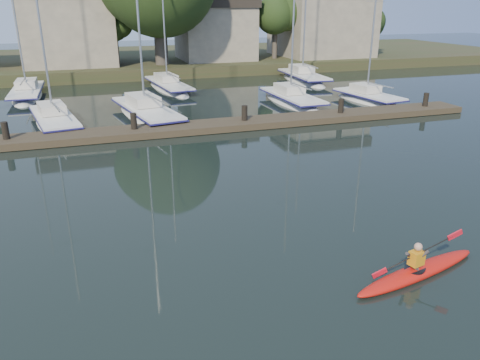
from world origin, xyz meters
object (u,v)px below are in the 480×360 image
object	(u,v)px
dock	(192,128)
sailboat_1	(55,128)
sailboat_2	(147,120)
sailboat_5	(28,99)
kayak	(418,270)
sailboat_4	(368,104)
sailboat_7	(303,83)
sailboat_6	(169,91)
sailboat_3	(292,106)

from	to	relation	value
dock	sailboat_1	size ratio (longest dim) A/B	2.59
sailboat_2	sailboat_5	xyz separation A→B (m)	(-7.39, 9.30, 0.01)
kayak	sailboat_4	bearing A→B (deg)	47.70
sailboat_1	sailboat_5	size ratio (longest dim) A/B	0.90
sailboat_7	kayak	bearing A→B (deg)	-106.80
sailboat_6	dock	bearing A→B (deg)	-101.08
sailboat_3	sailboat_5	size ratio (longest dim) A/B	0.89
sailboat_1	sailboat_7	xyz separation A→B (m)	(20.16, 9.82, -0.03)
sailboat_3	sailboat_4	bearing A→B (deg)	-13.68
sailboat_2	sailboat_3	bearing A→B (deg)	-4.28
dock	sailboat_5	xyz separation A→B (m)	(-9.23, 13.40, -0.39)
sailboat_5	sailboat_6	xyz separation A→B (m)	(10.38, -0.08, 0.01)
sailboat_2	sailboat_6	xyz separation A→B (m)	(2.98, 9.22, 0.02)
sailboat_5	sailboat_6	distance (m)	10.38
sailboat_4	sailboat_5	distance (m)	24.57
sailboat_4	sailboat_5	bearing A→B (deg)	149.66
sailboat_2	sailboat_7	xyz separation A→B (m)	(14.97, 9.58, -0.02)
sailboat_6	sailboat_5	bearing A→B (deg)	173.41
sailboat_3	sailboat_7	size ratio (longest dim) A/B	0.92
dock	sailboat_2	world-z (taller)	sailboat_2
sailboat_1	sailboat_3	size ratio (longest dim) A/B	1.01
kayak	sailboat_7	bearing A→B (deg)	57.05
sailboat_2	sailboat_6	bearing A→B (deg)	61.76
sailboat_5	sailboat_2	bearing A→B (deg)	-51.24
sailboat_2	sailboat_4	bearing A→B (deg)	-10.76
sailboat_6	sailboat_7	bearing A→B (deg)	-4.42
sailboat_1	sailboat_3	distance (m)	15.27
dock	sailboat_3	bearing A→B (deg)	32.21
sailboat_1	sailboat_7	world-z (taller)	sailboat_7
kayak	sailboat_1	distance (m)	21.63
sailboat_2	sailboat_6	size ratio (longest dim) A/B	1.04
kayak	sailboat_2	distance (m)	20.21
sailboat_2	sailboat_7	bearing A→B (deg)	22.31
kayak	sailboat_5	bearing A→B (deg)	98.93
dock	sailboat_5	world-z (taller)	sailboat_5
kayak	dock	size ratio (longest dim) A/B	0.12
sailboat_5	sailboat_7	distance (m)	22.37
sailboat_1	sailboat_7	distance (m)	22.43
dock	sailboat_4	distance (m)	14.05
sailboat_3	sailboat_7	xyz separation A→B (m)	(4.95, 8.52, -0.02)
kayak	sailboat_6	world-z (taller)	sailboat_6
sailboat_5	sailboat_6	world-z (taller)	sailboat_6
dock	sailboat_7	distance (m)	18.98
kayak	sailboat_6	size ratio (longest dim) A/B	0.28
sailboat_4	sailboat_6	world-z (taller)	sailboat_6
dock	sailboat_5	distance (m)	16.28
kayak	sailboat_5	xyz separation A→B (m)	(-11.47, 29.09, -0.34)
sailboat_5	sailboat_6	bearing A→B (deg)	-0.17
sailboat_2	sailboat_3	xyz separation A→B (m)	(10.03, 1.06, 0.00)
sailboat_1	sailboat_5	bearing A→B (deg)	92.86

